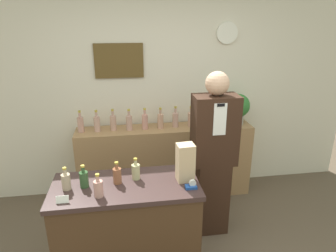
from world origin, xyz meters
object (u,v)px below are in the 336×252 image
tape_dispenser (191,185)px  paper_bag (185,162)px  shopkeeper (213,157)px  potted_plant (238,107)px

tape_dispenser → paper_bag: bearing=100.1°
shopkeeper → potted_plant: bearing=55.0°
tape_dispenser → shopkeeper: bearing=59.7°
paper_bag → tape_dispenser: paper_bag is taller
shopkeeper → potted_plant: (0.53, 0.76, 0.29)m
paper_bag → tape_dispenser: size_ratio=3.53×
potted_plant → tape_dispenser: size_ratio=4.34×
shopkeeper → potted_plant: 0.97m
shopkeeper → paper_bag: bearing=-128.1°
shopkeeper → tape_dispenser: shopkeeper is taller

